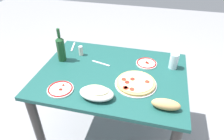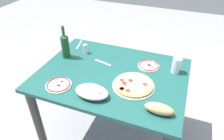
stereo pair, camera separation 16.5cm
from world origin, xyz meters
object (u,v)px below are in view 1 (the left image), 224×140
dining_table (112,85)px  bread_loaf (166,104)px  baked_pasta_dish (97,93)px  water_glass (174,61)px  pepperoni_pizza (136,83)px  side_plate_near (60,89)px  side_plate_far (146,63)px  wine_bottle (61,48)px  spice_shaker (81,51)px

dining_table → bread_loaf: bread_loaf is taller
baked_pasta_dish → bread_loaf: size_ratio=1.29×
baked_pasta_dish → water_glass: bearing=44.6°
pepperoni_pizza → dining_table: bearing=154.7°
water_glass → dining_table: bearing=-157.3°
bread_loaf → baked_pasta_dish: bearing=-179.5°
side_plate_near → bread_loaf: size_ratio=1.02×
pepperoni_pizza → bread_loaf: 0.30m
water_glass → side_plate_far: water_glass is taller
water_glass → side_plate_far: (-0.22, 0.00, -0.06)m
dining_table → bread_loaf: bearing=-34.6°
wine_bottle → side_plate_far: wine_bottle is taller
dining_table → wine_bottle: 0.54m
side_plate_near → baked_pasta_dish: bearing=-1.9°
baked_pasta_dish → water_glass: (0.51, 0.50, 0.02)m
side_plate_far → bread_loaf: bread_loaf is taller
wine_bottle → side_plate_near: bearing=-67.2°
water_glass → side_plate_near: (-0.78, -0.49, -0.06)m
pepperoni_pizza → side_plate_far: size_ratio=1.76×
baked_pasta_dish → side_plate_near: (-0.28, 0.01, -0.03)m
dining_table → side_plate_far: 0.35m
spice_shaker → pepperoni_pizza: bearing=-29.2°
dining_table → side_plate_near: side_plate_near is taller
wine_bottle → bread_loaf: wine_bottle is taller
wine_bottle → water_glass: (0.94, 0.11, -0.05)m
baked_pasta_dish → side_plate_near: bearing=178.1°
baked_pasta_dish → bread_loaf: bearing=0.5°
pepperoni_pizza → wine_bottle: (-0.68, 0.19, 0.10)m
bread_loaf → side_plate_far: bearing=109.5°
dining_table → bread_loaf: 0.55m
baked_pasta_dish → water_glass: size_ratio=1.83×
wine_bottle → baked_pasta_dish: bearing=-41.6°
wine_bottle → side_plate_near: 0.43m
dining_table → baked_pasta_dish: bearing=-96.4°
dining_table → side_plate_far: size_ratio=6.58×
pepperoni_pizza → bread_loaf: size_ratio=1.68×
wine_bottle → side_plate_near: size_ratio=1.55×
baked_pasta_dish → spice_shaker: size_ratio=2.76×
pepperoni_pizza → wine_bottle: size_ratio=1.06×
wine_bottle → water_glass: size_ratio=2.25×
water_glass → side_plate_near: water_glass is taller
baked_pasta_dish → bread_loaf: (0.46, 0.00, -0.01)m
wine_bottle → water_glass: wine_bottle is taller
side_plate_far → spice_shaker: spice_shaker is taller
dining_table → water_glass: size_ratio=8.96×
bread_loaf → spice_shaker: 0.92m
side_plate_far → water_glass: bearing=-0.4°
baked_pasta_dish → water_glass: 0.71m
bread_loaf → spice_shaker: bearing=146.8°
wine_bottle → side_plate_near: (0.16, -0.38, -0.11)m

